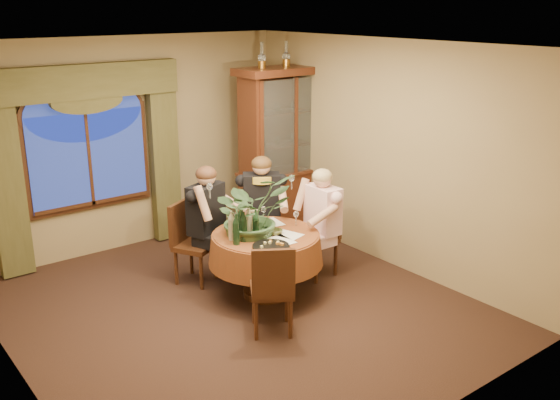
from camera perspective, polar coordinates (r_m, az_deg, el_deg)
floor at (r=6.92m, az=-3.86°, el=-9.90°), size 5.00×5.00×0.00m
wall_back at (r=8.53m, az=-13.54°, el=5.00°), size 4.50×0.00×4.50m
wall_right at (r=7.83m, az=9.73°, el=4.12°), size 0.00×5.00×5.00m
ceiling at (r=6.15m, az=-4.41°, el=13.89°), size 5.00×5.00×0.00m
window at (r=8.27m, az=-17.06°, el=3.60°), size 1.62×0.10×1.32m
arched_transom at (r=8.13m, az=-17.56°, el=8.94°), size 1.60×0.06×0.44m
drapery_left at (r=7.96m, az=-23.74°, el=1.45°), size 0.38×0.14×2.32m
drapery_right at (r=8.66m, az=-10.52°, el=3.87°), size 0.38×0.14×2.32m
swag_valance at (r=8.03m, az=-17.48°, el=10.29°), size 2.45×0.16×0.42m
dining_table at (r=7.06m, az=-1.29°, el=-5.92°), size 1.63×1.63×0.75m
china_cabinet at (r=8.88m, az=0.55°, el=4.51°), size 1.45×0.57×2.36m
oil_lamp_left at (r=8.42m, az=-1.68°, el=13.09°), size 0.11×0.11×0.34m
oil_lamp_center at (r=8.67m, az=0.57°, el=13.22°), size 0.11×0.11×0.34m
oil_lamp_right at (r=8.93m, az=2.70°, el=13.34°), size 0.11×0.11×0.34m
chair_right at (r=7.54m, az=3.32°, el=-3.50°), size 0.46×0.46×0.96m
chair_back_right at (r=7.82m, az=-2.20°, el=-2.70°), size 0.57×0.57×0.96m
chair_back at (r=7.43m, az=-7.76°, el=-3.99°), size 0.57×0.57×0.96m
chair_front_left at (r=6.28m, az=-0.75°, el=-8.00°), size 0.58×0.58×0.96m
person_pink at (r=7.42m, az=3.92°, el=-2.21°), size 0.46×0.50×1.37m
person_back at (r=7.38m, az=-6.74°, el=-2.20°), size 0.64×0.62×1.42m
person_scarf at (r=7.73m, az=-1.68°, el=-1.08°), size 0.69×0.67×1.43m
stoneware_vase at (r=6.92m, az=-2.47°, el=-1.93°), size 0.14×0.14×0.26m
centerpiece_plant at (r=6.77m, az=-2.66°, el=1.61°), size 0.87×0.97×0.76m
olive_bowl at (r=6.89m, az=-0.41°, el=-2.94°), size 0.16×0.16×0.05m
cheese_platter at (r=6.53m, az=-0.83°, el=-4.27°), size 0.39×0.39×0.02m
wine_bottle_0 at (r=6.85m, az=-3.58°, el=-1.86°), size 0.07×0.07×0.33m
wine_bottle_1 at (r=6.77m, az=-2.88°, el=-2.08°), size 0.07×0.07×0.33m
wine_bottle_2 at (r=6.69m, az=-4.46°, el=-2.36°), size 0.07×0.07×0.33m
wine_bottle_3 at (r=6.57m, az=-4.03°, el=-2.72°), size 0.07×0.07×0.33m
wine_bottle_4 at (r=6.65m, az=-3.32°, el=-2.46°), size 0.07×0.07×0.33m
wine_bottle_5 at (r=6.72m, az=-2.23°, el=-2.21°), size 0.07×0.07×0.33m
tasting_paper_0 at (r=6.87m, az=0.75°, el=-3.19°), size 0.29×0.35×0.00m
tasting_paper_1 at (r=7.24m, az=-0.78°, el=-2.07°), size 0.25×0.33×0.00m
tasting_paper_2 at (r=6.71m, az=0.13°, el=-3.72°), size 0.22×0.31×0.00m
wine_glass_person_pink at (r=7.12m, az=1.48°, el=-1.68°), size 0.07×0.07×0.18m
wine_glass_person_back at (r=7.11m, az=-4.22°, el=-1.77°), size 0.07×0.07×0.18m
wine_glass_person_scarf at (r=7.29m, az=-1.51°, el=-1.23°), size 0.07×0.07×0.18m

